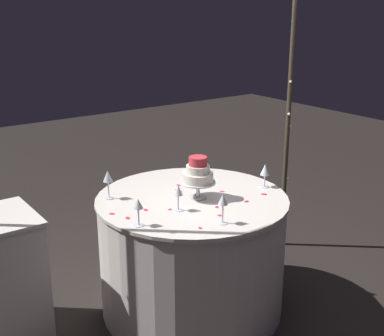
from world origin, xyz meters
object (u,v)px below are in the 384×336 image
object	(u,v)px
wine_glass_0	(138,206)
wine_glass_3	(265,171)
wine_glass_2	(223,202)
wine_glass_4	(108,178)
tiered_cake	(198,174)
main_table	(192,253)
decorative_arch	(164,62)
wine_glass_1	(178,192)

from	to	relation	value
wine_glass_0	wine_glass_3	distance (m)	0.98
wine_glass_2	wine_glass_4	size ratio (longest dim) A/B	0.93
tiered_cake	main_table	bearing A→B (deg)	130.17
main_table	wine_glass_4	size ratio (longest dim) A/B	6.64
decorative_arch	main_table	distance (m)	1.23
decorative_arch	wine_glass_2	world-z (taller)	decorative_arch
wine_glass_2	wine_glass_3	world-z (taller)	wine_glass_2
wine_glass_3	wine_glass_4	size ratio (longest dim) A/B	0.87
tiered_cake	wine_glass_2	world-z (taller)	tiered_cake
wine_glass_3	wine_glass_2	bearing A→B (deg)	-153.93
main_table	tiered_cake	xyz separation A→B (m)	(0.02, -0.03, 0.55)
tiered_cake	wine_glass_1	xyz separation A→B (m)	(-0.21, -0.10, -0.04)
main_table	wine_glass_1	xyz separation A→B (m)	(-0.19, -0.12, 0.50)
main_table	tiered_cake	distance (m)	0.55
wine_glass_1	wine_glass_4	bearing A→B (deg)	120.11
tiered_cake	wine_glass_0	distance (m)	0.53
main_table	tiered_cake	bearing A→B (deg)	-49.83
decorative_arch	wine_glass_3	world-z (taller)	decorative_arch
wine_glass_0	wine_glass_4	bearing A→B (deg)	83.01
wine_glass_0	wine_glass_2	distance (m)	0.46
decorative_arch	wine_glass_3	xyz separation A→B (m)	(0.50, -0.43, -0.69)
tiered_cake	wine_glass_2	distance (m)	0.41
wine_glass_3	wine_glass_4	bearing A→B (deg)	155.73
main_table	wine_glass_4	bearing A→B (deg)	145.99
tiered_cake	wine_glass_1	size ratio (longest dim) A/B	1.68
wine_glass_0	wine_glass_4	xyz separation A→B (m)	(0.06, 0.46, 0.02)
decorative_arch	wine_glass_1	bearing A→B (deg)	-114.20
main_table	wine_glass_2	size ratio (longest dim) A/B	7.10
decorative_arch	wine_glass_0	size ratio (longest dim) A/B	15.34
decorative_arch	wine_glass_0	distance (m)	0.97
wine_glass_2	decorative_arch	bearing A→B (deg)	82.30
decorative_arch	wine_glass_3	size ratio (longest dim) A/B	15.16
wine_glass_0	wine_glass_3	xyz separation A→B (m)	(0.98, 0.05, -0.00)
wine_glass_0	wine_glass_4	size ratio (longest dim) A/B	0.86
decorative_arch	tiered_cake	size ratio (longest dim) A/B	9.01
wine_glass_2	wine_glass_4	bearing A→B (deg)	115.19
wine_glass_4	main_table	bearing A→B (deg)	-34.01
wine_glass_1	wine_glass_2	distance (m)	0.31
decorative_arch	wine_glass_1	world-z (taller)	decorative_arch
main_table	wine_glass_3	bearing A→B (deg)	-14.47
tiered_cake	wine_glass_3	distance (m)	0.49
wine_glass_3	wine_glass_4	distance (m)	1.02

